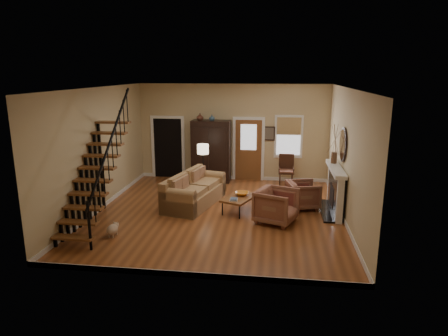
# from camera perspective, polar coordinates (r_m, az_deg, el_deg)

# --- Properties ---
(room) EXTENTS (7.00, 7.33, 3.30)m
(room) POSITION_cam_1_polar(r_m,az_deg,el_deg) (12.14, -1.58, 3.22)
(room) COLOR brown
(room) RESTS_ON ground
(staircase) EXTENTS (0.94, 2.80, 3.20)m
(staircase) POSITION_cam_1_polar(r_m,az_deg,el_deg) (9.93, -18.05, 0.73)
(staircase) COLOR brown
(staircase) RESTS_ON ground
(fireplace) EXTENTS (0.33, 1.95, 2.30)m
(fireplace) POSITION_cam_1_polar(r_m,az_deg,el_deg) (11.07, 15.83, -2.43)
(fireplace) COLOR black
(fireplace) RESTS_ON ground
(armoire) EXTENTS (1.30, 0.60, 2.10)m
(armoire) POSITION_cam_1_polar(r_m,az_deg,el_deg) (13.62, -1.85, 2.41)
(armoire) COLOR black
(armoire) RESTS_ON ground
(vase_a) EXTENTS (0.24, 0.24, 0.25)m
(vase_a) POSITION_cam_1_polar(r_m,az_deg,el_deg) (13.40, -3.44, 7.30)
(vase_a) COLOR #4C2619
(vase_a) RESTS_ON armoire
(vase_b) EXTENTS (0.20, 0.20, 0.21)m
(vase_b) POSITION_cam_1_polar(r_m,az_deg,el_deg) (13.33, -1.74, 7.20)
(vase_b) COLOR #334C60
(vase_b) RESTS_ON armoire
(sofa) EXTENTS (1.53, 2.49, 0.86)m
(sofa) POSITION_cam_1_polar(r_m,az_deg,el_deg) (11.34, -4.22, -3.15)
(sofa) COLOR #9F7548
(sofa) RESTS_ON ground
(coffee_table) EXTENTS (1.01, 1.26, 0.42)m
(coffee_table) POSITION_cam_1_polar(r_m,az_deg,el_deg) (10.82, 2.21, -5.20)
(coffee_table) COLOR brown
(coffee_table) RESTS_ON ground
(bowl) EXTENTS (0.37, 0.37, 0.09)m
(bowl) POSITION_cam_1_polar(r_m,az_deg,el_deg) (10.88, 2.56, -3.68)
(bowl) COLOR orange
(bowl) RESTS_ON coffee_table
(books) EXTENTS (0.20, 0.27, 0.05)m
(books) POSITION_cam_1_polar(r_m,az_deg,el_deg) (10.47, 1.41, -4.49)
(books) COLOR beige
(books) RESTS_ON coffee_table
(armchair_left) EXTENTS (1.22, 1.20, 0.86)m
(armchair_left) POSITION_cam_1_polar(r_m,az_deg,el_deg) (10.10, 7.50, -5.39)
(armchair_left) COLOR brown
(armchair_left) RESTS_ON ground
(armchair_right) EXTENTS (1.01, 0.99, 0.76)m
(armchair_right) POSITION_cam_1_polar(r_m,az_deg,el_deg) (11.26, 11.22, -3.78)
(armchair_right) COLOR brown
(armchair_right) RESTS_ON ground
(floor_lamp) EXTENTS (0.46, 0.46, 1.54)m
(floor_lamp) POSITION_cam_1_polar(r_m,az_deg,el_deg) (12.32, -2.99, -0.13)
(floor_lamp) COLOR black
(floor_lamp) RESTS_ON ground
(side_chair) EXTENTS (0.54, 0.54, 1.02)m
(side_chair) POSITION_cam_1_polar(r_m,az_deg,el_deg) (13.37, 8.88, -0.33)
(side_chair) COLOR #3A1E12
(side_chair) RESTS_ON ground
(dog) EXTENTS (0.25, 0.41, 0.29)m
(dog) POSITION_cam_1_polar(r_m,az_deg,el_deg) (9.63, -15.67, -8.57)
(dog) COLOR #CAA98A
(dog) RESTS_ON ground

